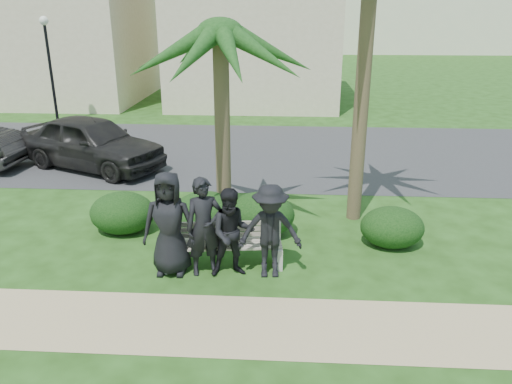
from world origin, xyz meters
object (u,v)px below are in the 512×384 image
(street_lamp, at_px, (48,51))
(man_d, at_px, (270,231))
(park_bench, at_px, (221,248))
(man_b, at_px, (204,227))
(man_c, at_px, (232,233))
(car_a, at_px, (92,142))
(palm_left, at_px, (220,34))
(man_a, at_px, (169,224))

(street_lamp, relative_size, man_d, 2.46)
(park_bench, bearing_deg, man_d, -25.13)
(man_b, bearing_deg, man_c, -22.08)
(car_a, bearing_deg, street_lamp, 56.94)
(man_b, height_order, car_a, man_b)
(man_b, distance_m, car_a, 7.56)
(man_d, distance_m, car_a, 8.32)
(palm_left, bearing_deg, park_bench, -85.25)
(man_a, relative_size, man_c, 1.17)
(park_bench, distance_m, man_a, 1.11)
(car_a, bearing_deg, man_d, -113.37)
(park_bench, xyz_separation_m, palm_left, (-0.14, 1.69, 3.74))
(street_lamp, height_order, man_c, street_lamp)
(man_a, bearing_deg, park_bench, 18.12)
(man_c, bearing_deg, car_a, 117.01)
(man_d, bearing_deg, man_a, 174.92)
(street_lamp, xyz_separation_m, palm_left, (8.32, -10.24, 1.16))
(palm_left, bearing_deg, street_lamp, 129.11)
(park_bench, bearing_deg, man_b, -137.94)
(street_lamp, xyz_separation_m, man_d, (9.38, -12.24, -2.07))
(park_bench, distance_m, palm_left, 4.11)
(man_a, height_order, man_b, man_a)
(man_c, height_order, car_a, man_c)
(man_a, distance_m, man_c, 1.14)
(street_lamp, bearing_deg, man_b, -56.10)
(man_a, height_order, man_c, man_a)
(street_lamp, height_order, car_a, street_lamp)
(man_a, xyz_separation_m, man_c, (1.13, -0.02, -0.14))
(man_c, distance_m, car_a, 7.89)
(street_lamp, bearing_deg, car_a, -57.72)
(street_lamp, xyz_separation_m, man_b, (8.21, -12.21, -2.03))
(palm_left, bearing_deg, man_c, -78.92)
(man_b, height_order, man_c, man_b)
(park_bench, distance_m, man_b, 0.67)
(man_a, xyz_separation_m, car_a, (-3.76, 6.16, -0.17))
(park_bench, height_order, man_b, man_b)
(man_a, bearing_deg, man_c, -1.52)
(man_b, bearing_deg, man_a, 161.95)
(park_bench, distance_m, man_c, 0.62)
(street_lamp, relative_size, car_a, 0.92)
(park_bench, bearing_deg, man_a, -167.99)
(man_c, bearing_deg, man_b, 165.23)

